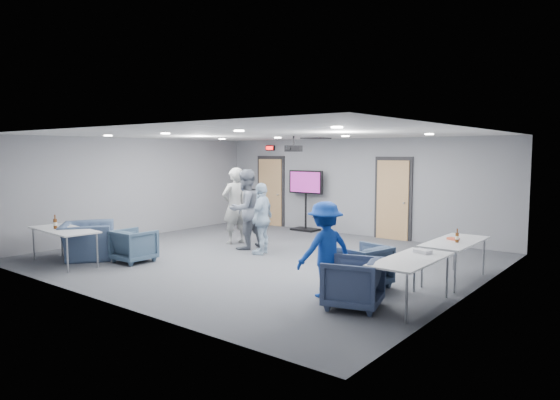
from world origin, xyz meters
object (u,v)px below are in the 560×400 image
Objects in this scene: person_d at (325,249)px; bottle_front at (55,224)px; person_b at (245,209)px; bottle_right at (457,237)px; person_a at (235,206)px; chair_front_a at (134,246)px; person_c at (262,219)px; chair_right_c at (353,283)px; table_front_left at (64,231)px; table_right_b at (411,262)px; chair_front_b at (87,241)px; tv_stand at (306,197)px; projector at (294,148)px; chair_right_b at (362,266)px; table_right_a at (455,243)px.

person_d reaches higher than bottle_front.
person_d is at bearing 64.19° from person_b.
person_d is 2.54m from bottle_right.
person_a is 2.51× the size of chair_front_a.
chair_right_c is (3.63, -2.19, -0.44)m from person_c.
table_right_b is at bearing 19.27° from table_front_left.
tv_stand is at bearing -66.37° from chair_front_b.
bottle_front is 0.17× the size of tv_stand.
tv_stand is at bearing -155.12° from chair_right_c.
projector is (1.56, -2.70, 1.39)m from tv_stand.
person_d is 1.29× the size of chair_front_b.
chair_right_b is (3.18, -1.09, -0.45)m from person_c.
bottle_front is at bearing -24.46° from person_b.
bottle_front is (-7.03, -3.72, 0.16)m from table_right_a.
tv_stand reaches higher than person_d.
tv_stand is (1.37, 6.75, 0.33)m from table_front_left.
person_d is (4.37, -2.53, -0.20)m from person_a.
chair_front_b is 0.82m from bottle_front.
person_d is 0.98m from chair_right_b.
chair_right_b is 4.91m from chair_front_a.
person_a is 1.26× the size of person_d.
chair_right_c is 0.49× the size of table_right_b.
bottle_right is (5.75, -0.40, -0.14)m from person_a.
tv_stand reaches higher than chair_right_c.
person_c is at bearing 69.66° from table_right_b.
projector is at bearing 137.48° from person_c.
table_right_a is (1.30, 2.27, -0.08)m from person_d.
table_right_b reaches higher than chair_front_a.
person_c is 4.36m from bottle_right.
person_d is 4.10m from projector.
tv_stand is (-1.22, 3.43, 0.20)m from person_c.
person_b is at bearing 67.34° from table_front_left.
table_right_a is 0.92× the size of table_front_left.
table_front_left is 1.06× the size of tv_stand.
person_b reaches higher than tv_stand.
person_d is 3.43× the size of projector.
table_front_left is (-6.86, -1.73, 0.00)m from table_right_b.
chair_front_b is at bearing 87.68° from bottle_front.
person_c is 0.94× the size of table_right_a.
tv_stand reaches higher than table_right_a.
chair_right_b is 0.43× the size of table_front_left.
person_d is at bearing 74.54° from person_a.
person_b is at bearing -81.18° from tv_stand.
table_right_b is at bearing -53.06° from projector.
chair_right_b is 0.98× the size of chair_right_c.
bottle_front is (-5.93, -2.32, 0.47)m from chair_right_b.
person_a is 2.34× the size of chair_right_c.
chair_front_b is 0.68m from table_front_left.
chair_right_b is at bearing -127.12° from chair_front_b.
tv_stand is (-5.49, 5.01, 0.33)m from table_right_b.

